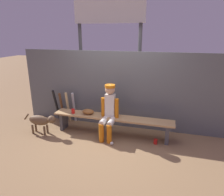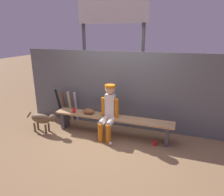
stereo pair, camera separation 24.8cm
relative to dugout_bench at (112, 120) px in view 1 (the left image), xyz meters
name	(u,v)px [view 1 (the left image)]	position (x,y,z in m)	size (l,w,h in m)	color
ground_plane	(112,135)	(0.00, 0.00, -0.37)	(30.00, 30.00, 0.00)	olive
chainlink_fence	(118,90)	(0.00, 0.54, 0.58)	(5.08, 0.03, 1.90)	#595E63
dugout_bench	(112,120)	(0.00, 0.00, 0.00)	(2.81, 0.36, 0.46)	tan
player_seated	(109,110)	(-0.05, -0.11, 0.29)	(0.41, 0.55, 1.22)	silver
baseball_glove	(88,112)	(-0.59, 0.00, 0.15)	(0.28, 0.20, 0.12)	brown
bat_aluminum_silver	(74,107)	(-1.18, 0.44, 0.05)	(0.06, 0.06, 0.83)	#B7B7BC
bat_wood_natural	(68,107)	(-1.31, 0.37, 0.06)	(0.06, 0.06, 0.86)	tan
bat_wood_dark	(62,107)	(-1.49, 0.37, 0.04)	(0.06, 0.06, 0.81)	brown
bat_aluminum_black	(57,105)	(-1.65, 0.37, 0.08)	(0.06, 0.06, 0.90)	black
baseball	(112,143)	(0.12, -0.45, -0.33)	(0.07, 0.07, 0.07)	white
cup_on_ground	(155,141)	(1.02, -0.15, -0.31)	(0.08, 0.08, 0.11)	red
cup_on_bench	(73,111)	(-0.95, -0.06, 0.15)	(0.08, 0.08, 0.11)	red
scoreboard	(111,27)	(-0.43, 1.45, 2.10)	(2.25, 0.27, 3.51)	#3F3F42
dog	(41,121)	(-1.62, -0.40, -0.03)	(0.84, 0.20, 0.49)	brown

